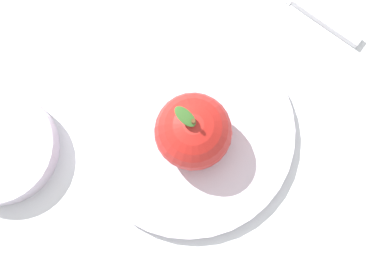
# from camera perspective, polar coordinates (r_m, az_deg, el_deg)

# --- Properties ---
(ground_plane) EXTENTS (2.40, 2.40, 0.00)m
(ground_plane) POSITION_cam_1_polar(r_m,az_deg,el_deg) (0.59, 1.88, 3.23)
(ground_plane) COLOR silver
(dinner_plate) EXTENTS (0.22, 0.22, 0.02)m
(dinner_plate) POSITION_cam_1_polar(r_m,az_deg,el_deg) (0.58, -0.00, -0.19)
(dinner_plate) COLOR silver
(dinner_plate) RESTS_ON ground_plane
(apple) EXTENTS (0.08, 0.08, 0.09)m
(apple) POSITION_cam_1_polar(r_m,az_deg,el_deg) (0.53, 0.13, 0.04)
(apple) COLOR #B21E19
(apple) RESTS_ON dinner_plate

